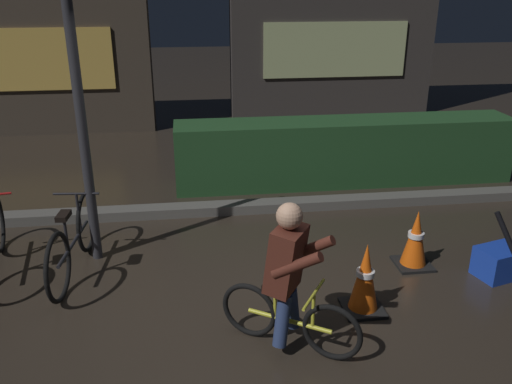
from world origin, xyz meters
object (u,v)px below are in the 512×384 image
street_post (83,134)px  blue_crate (499,262)px  traffic_cone_near (365,279)px  traffic_cone_far (415,240)px  parked_bike_center_left (73,241)px  cyclist (288,276)px

street_post → blue_crate: bearing=-12.7°
traffic_cone_near → traffic_cone_far: size_ratio=1.07×
street_post → parked_bike_center_left: street_post is taller
parked_bike_center_left → traffic_cone_far: 3.43m
street_post → cyclist: bearing=-44.3°
traffic_cone_near → traffic_cone_far: bearing=42.8°
parked_bike_center_left → cyclist: bearing=-120.9°
traffic_cone_far → street_post: bearing=169.6°
traffic_cone_far → cyclist: cyclist is taller
blue_crate → cyclist: (-2.28, -0.79, 0.48)m
parked_bike_center_left → blue_crate: 4.22m
street_post → blue_crate: 4.28m
traffic_cone_far → parked_bike_center_left: bearing=174.8°
traffic_cone_near → cyclist: 0.91m
street_post → cyclist: size_ratio=2.18×
traffic_cone_far → cyclist: (-1.52, -1.09, 0.33)m
traffic_cone_near → cyclist: size_ratio=0.52×
parked_bike_center_left → traffic_cone_near: 2.84m
traffic_cone_near → street_post: bearing=152.4°
traffic_cone_near → cyclist: (-0.76, -0.39, 0.31)m
parked_bike_center_left → blue_crate: bearing=-92.7°
traffic_cone_near → cyclist: cyclist is taller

